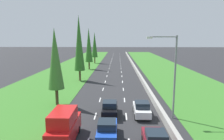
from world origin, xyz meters
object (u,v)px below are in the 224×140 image
object	(u,v)px
street_light_mast	(172,71)
blue_hatchback_centre_lane	(107,130)
red_van_left_lane	(64,126)
poplar_tree_second	(55,59)
poplar_tree_fifth	(95,45)
poplar_tree_third	(79,43)
poplar_tree_fourth	(89,45)
white_hatchback_right_lane	(142,109)
black_hatchback_centre_lane	(110,108)

from	to	relation	value
street_light_mast	blue_hatchback_centre_lane	bearing A→B (deg)	-144.66
red_van_left_lane	street_light_mast	xyz separation A→B (m)	(10.21, 5.32, 3.83)
poplar_tree_second	street_light_mast	size ratio (longest dim) A/B	1.12
poplar_tree_fifth	street_light_mast	bearing A→B (deg)	-74.09
poplar_tree_third	red_van_left_lane	bearing A→B (deg)	-82.17
poplar_tree_fourth	blue_hatchback_centre_lane	bearing A→B (deg)	-79.56
poplar_tree_third	street_light_mast	bearing A→B (deg)	-54.75
poplar_tree_second	poplar_tree_fifth	bearing A→B (deg)	90.25
blue_hatchback_centre_lane	poplar_tree_second	xyz separation A→B (m)	(-7.10, 8.76, 5.25)
white_hatchback_right_lane	red_van_left_lane	distance (m)	9.30
poplar_tree_fourth	black_hatchback_centre_lane	bearing A→B (deg)	-77.95
white_hatchback_right_lane	blue_hatchback_centre_lane	bearing A→B (deg)	-124.43
blue_hatchback_centre_lane	red_van_left_lane	world-z (taller)	red_van_left_lane
black_hatchback_centre_lane	red_van_left_lane	bearing A→B (deg)	-121.21
poplar_tree_third	black_hatchback_centre_lane	bearing A→B (deg)	-69.48
poplar_tree_second	red_van_left_lane	bearing A→B (deg)	-69.43
blue_hatchback_centre_lane	white_hatchback_right_lane	xyz separation A→B (m)	(3.61, 5.26, 0.00)
black_hatchback_centre_lane	poplar_tree_third	world-z (taller)	poplar_tree_third
white_hatchback_right_lane	street_light_mast	size ratio (longest dim) A/B	0.43
poplar_tree_third	poplar_tree_fifth	xyz separation A→B (m)	(-0.34, 29.61, -1.18)
poplar_tree_fourth	street_light_mast	size ratio (longest dim) A/B	1.30
blue_hatchback_centre_lane	street_light_mast	world-z (taller)	street_light_mast
black_hatchback_centre_lane	poplar_tree_fifth	bearing A→B (deg)	98.61
black_hatchback_centre_lane	red_van_left_lane	distance (m)	6.95
poplar_tree_second	white_hatchback_right_lane	bearing A→B (deg)	-18.11
poplar_tree_fifth	poplar_tree_third	bearing A→B (deg)	-89.35
poplar_tree_second	poplar_tree_fourth	bearing A→B (deg)	90.27
red_van_left_lane	poplar_tree_fourth	xyz separation A→B (m)	(-3.66, 39.90, 5.48)
blue_hatchback_centre_lane	black_hatchback_centre_lane	distance (m)	5.31
blue_hatchback_centre_lane	poplar_tree_second	distance (m)	12.44
black_hatchback_centre_lane	poplar_tree_third	xyz separation A→B (m)	(-6.97, 18.62, 6.89)
poplar_tree_second	poplar_tree_fourth	world-z (taller)	poplar_tree_fourth
blue_hatchback_centre_lane	poplar_tree_third	xyz separation A→B (m)	(-6.95, 23.93, 6.89)
poplar_tree_fifth	blue_hatchback_centre_lane	bearing A→B (deg)	-82.25
blue_hatchback_centre_lane	street_light_mast	size ratio (longest dim) A/B	0.43
poplar_tree_fourth	poplar_tree_fifth	bearing A→B (deg)	90.20
red_van_left_lane	black_hatchback_centre_lane	bearing A→B (deg)	58.79
black_hatchback_centre_lane	poplar_tree_third	size ratio (longest dim) A/B	0.29
black_hatchback_centre_lane	white_hatchback_right_lane	size ratio (longest dim) A/B	1.00
blue_hatchback_centre_lane	poplar_tree_third	size ratio (longest dim) A/B	0.29
blue_hatchback_centre_lane	poplar_tree_third	world-z (taller)	poplar_tree_third
street_light_mast	white_hatchback_right_lane	bearing A→B (deg)	169.50
black_hatchback_centre_lane	red_van_left_lane	xyz separation A→B (m)	(-3.59, -5.93, 0.56)
red_van_left_lane	poplar_tree_fourth	size ratio (longest dim) A/B	0.42
white_hatchback_right_lane	red_van_left_lane	world-z (taller)	red_van_left_lane
black_hatchback_centre_lane	red_van_left_lane	size ratio (longest dim) A/B	0.80
white_hatchback_right_lane	poplar_tree_fifth	size ratio (longest dim) A/B	0.35
blue_hatchback_centre_lane	poplar_tree_fourth	size ratio (longest dim) A/B	0.33
poplar_tree_fourth	poplar_tree_fifth	size ratio (longest dim) A/B	1.06
street_light_mast	poplar_tree_third	bearing A→B (deg)	125.25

